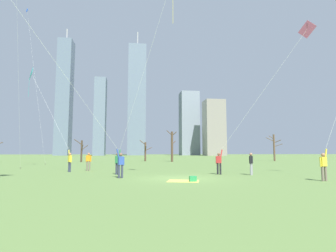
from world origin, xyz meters
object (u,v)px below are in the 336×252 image
distant_kite_low_near_trees_blue (30,31)px  picnic_spot (189,180)px  bare_tree_center (172,146)px  kite_flyer_foreground_left_orange (98,130)px  bystander_watching_nearby (89,161)px  bare_tree_leftmost (274,147)px  kite_flyer_midfield_left_teal (57,133)px  kite_flyer_midfield_center_pink (232,142)px  bystander_far_off_by_trees (251,163)px  kite_flyer_far_back_yellow (128,126)px  bare_tree_right_of_center (82,150)px  bare_tree_left_of_center (145,151)px

distant_kite_low_near_trees_blue → picnic_spot: distant_kite_low_near_trees_blue is taller
picnic_spot → bare_tree_center: bare_tree_center is taller
picnic_spot → kite_flyer_foreground_left_orange: bearing=165.9°
bystander_watching_nearby → bare_tree_leftmost: bare_tree_leftmost is taller
kite_flyer_midfield_left_teal → kite_flyer_foreground_left_orange: bearing=-61.4°
bare_tree_center → kite_flyer_midfield_center_pink: bearing=-88.6°
kite_flyer_foreground_left_orange → bystander_far_off_by_trees: (10.76, 2.18, -2.10)m
kite_flyer_midfield_center_pink → bare_tree_center: (-0.68, 27.39, 0.33)m
kite_flyer_far_back_yellow → kite_flyer_foreground_left_orange: 3.52m
distant_kite_low_near_trees_blue → bare_tree_leftmost: (43.26, 4.84, -18.16)m
kite_flyer_midfield_left_teal → bare_tree_right_of_center: kite_flyer_midfield_left_teal is taller
kite_flyer_midfield_center_pink → kite_flyer_midfield_left_teal: (-14.39, 6.61, 1.01)m
kite_flyer_foreground_left_orange → picnic_spot: size_ratio=5.44×
kite_flyer_foreground_left_orange → picnic_spot: (5.34, -1.35, -2.91)m
distant_kite_low_near_trees_blue → bare_tree_left_of_center: distant_kite_low_near_trees_blue is taller
picnic_spot → bare_tree_center: (3.44, 31.17, 2.69)m
kite_flyer_foreground_left_orange → bare_tree_right_of_center: size_ratio=2.93×
kite_flyer_foreground_left_orange → bare_tree_left_of_center: (4.21, 33.33, -1.03)m
kite_flyer_foreground_left_orange → bystander_watching_nearby: kite_flyer_foreground_left_orange is taller
kite_flyer_far_back_yellow → bare_tree_center: size_ratio=2.40×
distant_kite_low_near_trees_blue → bare_tree_center: bearing=9.1°
distant_kite_low_near_trees_blue → picnic_spot: bearing=-53.9°
bystander_watching_nearby → bare_tree_right_of_center: size_ratio=0.41×
distant_kite_low_near_trees_blue → bystander_far_off_by_trees: bearing=-43.2°
bystander_watching_nearby → bare_tree_center: bare_tree_center is taller
distant_kite_low_near_trees_blue → bare_tree_right_of_center: (7.82, 4.08, -18.84)m
bystander_watching_nearby → bystander_far_off_by_trees: (12.67, -6.13, 0.00)m
kite_flyer_far_back_yellow → bare_tree_left_of_center: bearing=85.4°
kite_flyer_far_back_yellow → bystander_watching_nearby: (-3.66, 5.32, -2.67)m
kite_flyer_far_back_yellow → kite_flyer_foreground_left_orange: (-1.75, -3.00, -0.57)m
kite_flyer_midfield_center_pink → distant_kite_low_near_trees_blue: bearing=135.6°
distant_kite_low_near_trees_blue → bare_tree_right_of_center: bearing=27.6°
bare_tree_center → bare_tree_right_of_center: 15.62m
kite_flyer_midfield_left_teal → bare_tree_right_of_center: (-1.88, 21.09, -1.46)m
bystander_far_off_by_trees → bare_tree_left_of_center: size_ratio=0.41×
kite_flyer_foreground_left_orange → bare_tree_right_of_center: (-6.81, 30.14, -1.00)m
bystander_far_off_by_trees → bare_tree_right_of_center: (-17.56, 27.96, 1.10)m
kite_flyer_midfield_left_teal → bystander_far_off_by_trees: (15.68, -6.86, -2.56)m
kite_flyer_foreground_left_orange → kite_flyer_midfield_left_teal: kite_flyer_foreground_left_orange is taller
kite_flyer_far_back_yellow → kite_flyer_midfield_center_pink: (7.71, -0.56, -1.12)m
bystander_far_off_by_trees → kite_flyer_foreground_left_orange: bearing=-168.5°
bare_tree_center → bare_tree_left_of_center: bearing=142.5°
kite_flyer_far_back_yellow → kite_flyer_midfield_left_teal: bearing=137.8°
kite_flyer_far_back_yellow → picnic_spot: size_ratio=6.34×
bystander_far_off_by_trees → bare_tree_right_of_center: 33.03m
bystander_watching_nearby → bystander_far_off_by_trees: same height
kite_flyer_midfield_center_pink → kite_flyer_midfield_left_teal: kite_flyer_midfield_left_teal is taller
kite_flyer_midfield_center_pink → bare_tree_right_of_center: bearing=120.4°
kite_flyer_far_back_yellow → bystander_watching_nearby: bearing=124.5°
kite_flyer_foreground_left_orange → bare_tree_center: (8.79, 29.82, -0.22)m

